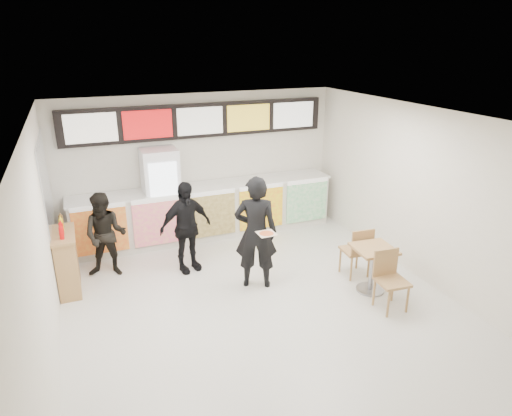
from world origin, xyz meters
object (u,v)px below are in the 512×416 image
drinks_fridge (162,197)px  customer_left (106,235)px  customer_main (256,233)px  customer_mid (186,227)px  service_counter (207,211)px  condiment_ledge (67,261)px  cafe_table (373,261)px

drinks_fridge → customer_left: 1.60m
customer_main → customer_mid: 1.38m
customer_main → drinks_fridge: bearing=-40.9°
drinks_fridge → customer_main: size_ratio=1.02×
service_counter → customer_main: bearing=-85.7°
service_counter → customer_mid: (-0.78, -1.35, 0.28)m
drinks_fridge → customer_mid: 1.38m
condiment_ledge → customer_main: bearing=-19.1°
customer_main → customer_mid: size_ratio=1.16×
service_counter → customer_main: (0.18, -2.34, 0.41)m
customer_mid → condiment_ledge: bearing=164.8°
customer_main → customer_left: bearing=-6.0°
service_counter → customer_left: bearing=-154.8°
customer_left → customer_mid: (1.36, -0.34, 0.07)m
drinks_fridge → condiment_ledge: size_ratio=1.61×
service_counter → drinks_fridge: size_ratio=2.78×
service_counter → cafe_table: bearing=-59.6°
customer_main → cafe_table: size_ratio=1.19×
customer_mid → condiment_ledge: size_ratio=1.37×
customer_main → customer_mid: customer_main is taller
service_counter → drinks_fridge: 1.03m
customer_mid → cafe_table: customer_mid is taller
cafe_table → condiment_ledge: condiment_ledge is taller
condiment_ledge → customer_left: bearing=23.7°
customer_left → condiment_ledge: bearing=-137.6°
drinks_fridge → cafe_table: 4.36m
drinks_fridge → customer_main: (1.11, -2.36, -0.02)m
customer_left → condiment_ledge: (-0.67, -0.30, -0.24)m
customer_main → customer_mid: (-0.96, 0.99, -0.13)m
customer_main → condiment_ledge: customer_main is taller
service_counter → condiment_ledge: 3.11m
service_counter → condiment_ledge: condiment_ledge is taller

